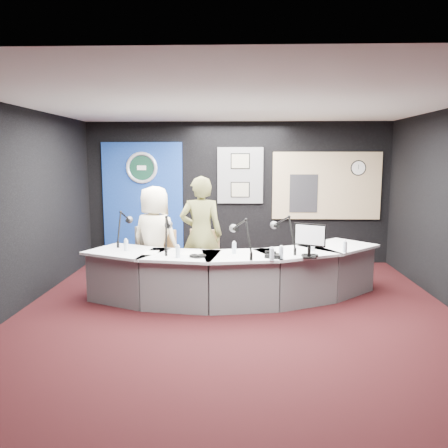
{
  "coord_description": "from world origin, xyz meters",
  "views": [
    {
      "loc": [
        0.02,
        -5.94,
        2.1
      ],
      "look_at": [
        -0.2,
        0.8,
        1.1
      ],
      "focal_mm": 36.0,
      "sensor_mm": 36.0,
      "label": 1
    }
  ],
  "objects_px": {
    "person_man": "(155,239)",
    "person_woman": "(201,235)",
    "armchair_left": "(155,258)",
    "broadcast_desk": "(234,275)",
    "armchair_right": "(201,261)"
  },
  "relations": [
    {
      "from": "armchair_left",
      "to": "person_woman",
      "type": "xyz_separation_m",
      "value": [
        0.74,
        -0.09,
        0.4
      ]
    },
    {
      "from": "armchair_right",
      "to": "broadcast_desk",
      "type": "bearing_deg",
      "value": -25.41
    },
    {
      "from": "broadcast_desk",
      "to": "armchair_left",
      "type": "height_order",
      "value": "armchair_left"
    },
    {
      "from": "armchair_left",
      "to": "person_man",
      "type": "distance_m",
      "value": 0.32
    },
    {
      "from": "broadcast_desk",
      "to": "person_man",
      "type": "bearing_deg",
      "value": 159.92
    },
    {
      "from": "armchair_left",
      "to": "person_man",
      "type": "relative_size",
      "value": 0.62
    },
    {
      "from": "armchair_left",
      "to": "person_woman",
      "type": "distance_m",
      "value": 0.84
    },
    {
      "from": "armchair_left",
      "to": "armchair_right",
      "type": "height_order",
      "value": "armchair_left"
    },
    {
      "from": "broadcast_desk",
      "to": "armchair_left",
      "type": "distance_m",
      "value": 1.34
    },
    {
      "from": "broadcast_desk",
      "to": "person_man",
      "type": "height_order",
      "value": "person_man"
    },
    {
      "from": "broadcast_desk",
      "to": "person_man",
      "type": "relative_size",
      "value": 2.71
    },
    {
      "from": "armchair_right",
      "to": "person_woman",
      "type": "bearing_deg",
      "value": 100.58
    },
    {
      "from": "armchair_left",
      "to": "broadcast_desk",
      "type": "bearing_deg",
      "value": 12.25
    },
    {
      "from": "armchair_left",
      "to": "armchair_right",
      "type": "distance_m",
      "value": 0.75
    },
    {
      "from": "person_man",
      "to": "person_woman",
      "type": "relative_size",
      "value": 0.91
    }
  ]
}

